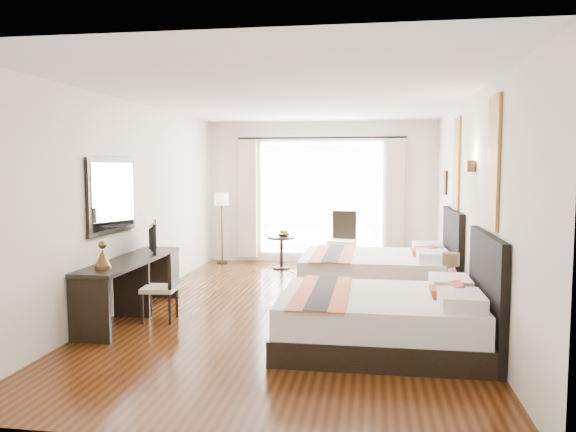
# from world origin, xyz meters

# --- Properties ---
(floor) EXTENTS (4.50, 7.50, 0.01)m
(floor) POSITION_xyz_m (0.00, 0.00, -0.01)
(floor) COLOR #331709
(floor) RESTS_ON ground
(ceiling) EXTENTS (4.50, 7.50, 0.02)m
(ceiling) POSITION_xyz_m (0.00, 0.00, 2.79)
(ceiling) COLOR white
(ceiling) RESTS_ON wall_headboard
(wall_headboard) EXTENTS (0.01, 7.50, 2.80)m
(wall_headboard) POSITION_xyz_m (2.25, 0.00, 1.40)
(wall_headboard) COLOR silver
(wall_headboard) RESTS_ON floor
(wall_desk) EXTENTS (0.01, 7.50, 2.80)m
(wall_desk) POSITION_xyz_m (-2.25, 0.00, 1.40)
(wall_desk) COLOR silver
(wall_desk) RESTS_ON floor
(wall_window) EXTENTS (4.50, 0.01, 2.80)m
(wall_window) POSITION_xyz_m (0.00, 3.75, 1.40)
(wall_window) COLOR silver
(wall_window) RESTS_ON floor
(wall_entry) EXTENTS (4.50, 0.01, 2.80)m
(wall_entry) POSITION_xyz_m (0.00, -3.75, 1.40)
(wall_entry) COLOR silver
(wall_entry) RESTS_ON floor
(window_glass) EXTENTS (2.40, 0.02, 2.20)m
(window_glass) POSITION_xyz_m (0.00, 3.73, 1.30)
(window_glass) COLOR white
(window_glass) RESTS_ON wall_window
(sheer_curtain) EXTENTS (2.30, 0.02, 2.10)m
(sheer_curtain) POSITION_xyz_m (0.00, 3.67, 1.30)
(sheer_curtain) COLOR white
(sheer_curtain) RESTS_ON wall_window
(drape_left) EXTENTS (0.35, 0.14, 2.35)m
(drape_left) POSITION_xyz_m (-1.45, 3.63, 1.28)
(drape_left) COLOR beige
(drape_left) RESTS_ON floor
(drape_right) EXTENTS (0.35, 0.14, 2.35)m
(drape_right) POSITION_xyz_m (1.45, 3.63, 1.28)
(drape_right) COLOR beige
(drape_right) RESTS_ON floor
(art_panel_near) EXTENTS (0.03, 0.50, 1.35)m
(art_panel_near) POSITION_xyz_m (2.23, -1.44, 1.95)
(art_panel_near) COLOR brown
(art_panel_near) RESTS_ON wall_headboard
(art_panel_far) EXTENTS (0.03, 0.50, 1.35)m
(art_panel_far) POSITION_xyz_m (2.23, 1.12, 1.95)
(art_panel_far) COLOR brown
(art_panel_far) RESTS_ON wall_headboard
(wall_sconce) EXTENTS (0.10, 0.14, 0.14)m
(wall_sconce) POSITION_xyz_m (2.19, -0.31, 1.92)
(wall_sconce) COLOR #4F381C
(wall_sconce) RESTS_ON wall_headboard
(mirror_frame) EXTENTS (0.04, 1.25, 0.95)m
(mirror_frame) POSITION_xyz_m (-2.22, -0.71, 1.55)
(mirror_frame) COLOR black
(mirror_frame) RESTS_ON wall_desk
(mirror_glass) EXTENTS (0.01, 1.12, 0.82)m
(mirror_glass) POSITION_xyz_m (-2.19, -0.71, 1.55)
(mirror_glass) COLOR white
(mirror_glass) RESTS_ON mirror_frame
(bed_near) EXTENTS (2.19, 1.71, 1.23)m
(bed_near) POSITION_xyz_m (1.21, -1.44, 0.32)
(bed_near) COLOR black
(bed_near) RESTS_ON floor
(bed_far) EXTENTS (2.27, 1.77, 1.28)m
(bed_far) POSITION_xyz_m (1.17, 1.12, 0.33)
(bed_far) COLOR black
(bed_far) RESTS_ON floor
(nightstand) EXTENTS (0.37, 0.46, 0.44)m
(nightstand) POSITION_xyz_m (1.99, -0.31, 0.22)
(nightstand) COLOR black
(nightstand) RESTS_ON floor
(table_lamp) EXTENTS (0.21, 0.21, 0.34)m
(table_lamp) POSITION_xyz_m (2.01, -0.16, 0.73)
(table_lamp) COLOR black
(table_lamp) RESTS_ON nightstand
(vase) EXTENTS (0.16, 0.16, 0.14)m
(vase) POSITION_xyz_m (1.99, -0.41, 0.57)
(vase) COLOR black
(vase) RESTS_ON nightstand
(console_desk) EXTENTS (0.50, 2.20, 0.76)m
(console_desk) POSITION_xyz_m (-1.99, -0.71, 0.38)
(console_desk) COLOR black
(console_desk) RESTS_ON floor
(television) EXTENTS (0.35, 0.70, 0.41)m
(television) POSITION_xyz_m (-1.97, -0.16, 0.96)
(television) COLOR black
(television) RESTS_ON console_desk
(bronze_figurine) EXTENTS (0.19, 0.19, 0.28)m
(bronze_figurine) POSITION_xyz_m (-1.99, -1.45, 0.90)
(bronze_figurine) COLOR #4F381C
(bronze_figurine) RESTS_ON console_desk
(desk_chair) EXTENTS (0.44, 0.44, 0.87)m
(desk_chair) POSITION_xyz_m (-1.55, -0.82, 0.26)
(desk_chair) COLOR beige
(desk_chair) RESTS_ON floor
(floor_lamp) EXTENTS (0.28, 0.28, 1.41)m
(floor_lamp) POSITION_xyz_m (-1.94, 3.40, 1.18)
(floor_lamp) COLOR black
(floor_lamp) RESTS_ON floor
(side_table) EXTENTS (0.53, 0.53, 0.61)m
(side_table) POSITION_xyz_m (-0.66, 2.97, 0.30)
(side_table) COLOR black
(side_table) RESTS_ON floor
(fruit_bowl) EXTENTS (0.30, 0.30, 0.06)m
(fruit_bowl) POSITION_xyz_m (-0.63, 2.99, 0.63)
(fruit_bowl) COLOR #49311A
(fruit_bowl) RESTS_ON side_table
(window_chair) EXTENTS (0.56, 0.56, 1.07)m
(window_chair) POSITION_xyz_m (0.46, 3.26, 0.33)
(window_chair) COLOR beige
(window_chair) RESTS_ON floor
(jute_rug) EXTENTS (1.31, 1.14, 0.01)m
(jute_rug) POSITION_xyz_m (0.18, 2.61, 0.01)
(jute_rug) COLOR tan
(jute_rug) RESTS_ON floor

